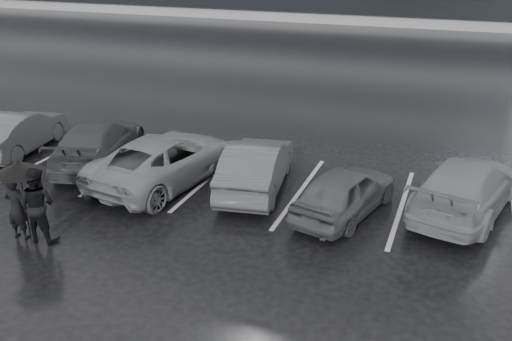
{
  "coord_description": "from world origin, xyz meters",
  "views": [
    {
      "loc": [
        4.58,
        -11.62,
        6.62
      ],
      "look_at": [
        -0.16,
        1.0,
        1.1
      ],
      "focal_mm": 40.0,
      "sensor_mm": 36.0,
      "label": 1
    }
  ],
  "objects_px": {
    "pedestrian_right": "(37,205)",
    "car_main": "(345,192)",
    "car_east": "(467,186)",
    "car_west_a": "(256,166)",
    "car_west_d": "(19,131)",
    "car_west_c": "(98,142)",
    "car_west_b": "(165,159)",
    "pedestrian_left": "(17,208)"
  },
  "relations": [
    {
      "from": "car_main",
      "to": "car_west_b",
      "type": "distance_m",
      "value": 5.31
    },
    {
      "from": "car_main",
      "to": "car_east",
      "type": "distance_m",
      "value": 3.16
    },
    {
      "from": "car_west_a",
      "to": "pedestrian_right",
      "type": "distance_m",
      "value": 5.86
    },
    {
      "from": "car_main",
      "to": "car_west_b",
      "type": "bearing_deg",
      "value": 11.4
    },
    {
      "from": "pedestrian_right",
      "to": "car_main",
      "type": "bearing_deg",
      "value": -153.84
    },
    {
      "from": "car_main",
      "to": "car_west_a",
      "type": "relative_size",
      "value": 0.87
    },
    {
      "from": "pedestrian_left",
      "to": "car_east",
      "type": "bearing_deg",
      "value": -154.28
    },
    {
      "from": "car_main",
      "to": "pedestrian_right",
      "type": "xyz_separation_m",
      "value": [
        -6.37,
        -3.83,
        0.28
      ]
    },
    {
      "from": "car_west_c",
      "to": "pedestrian_left",
      "type": "xyz_separation_m",
      "value": [
        1.1,
        -4.78,
        0.1
      ]
    },
    {
      "from": "car_main",
      "to": "pedestrian_left",
      "type": "xyz_separation_m",
      "value": [
        -6.91,
        -3.93,
        0.15
      ]
    },
    {
      "from": "car_east",
      "to": "pedestrian_right",
      "type": "bearing_deg",
      "value": 42.88
    },
    {
      "from": "car_west_b",
      "to": "car_east",
      "type": "xyz_separation_m",
      "value": [
        8.2,
        1.02,
        -0.01
      ]
    },
    {
      "from": "car_west_b",
      "to": "car_east",
      "type": "distance_m",
      "value": 8.26
    },
    {
      "from": "car_main",
      "to": "car_east",
      "type": "bearing_deg",
      "value": -141.83
    },
    {
      "from": "car_west_b",
      "to": "car_east",
      "type": "height_order",
      "value": "car_west_b"
    },
    {
      "from": "car_west_b",
      "to": "car_east",
      "type": "bearing_deg",
      "value": -163.33
    },
    {
      "from": "car_west_a",
      "to": "car_west_d",
      "type": "xyz_separation_m",
      "value": [
        -8.47,
        0.18,
        -0.03
      ]
    },
    {
      "from": "car_west_a",
      "to": "car_west_b",
      "type": "height_order",
      "value": "car_west_b"
    },
    {
      "from": "car_main",
      "to": "car_west_d",
      "type": "bearing_deg",
      "value": 9.65
    },
    {
      "from": "car_west_a",
      "to": "car_east",
      "type": "xyz_separation_m",
      "value": [
        5.57,
        0.57,
        -0.0
      ]
    },
    {
      "from": "car_west_a",
      "to": "car_west_b",
      "type": "bearing_deg",
      "value": 0.5
    },
    {
      "from": "car_west_c",
      "to": "car_west_b",
      "type": "bearing_deg",
      "value": 151.47
    },
    {
      "from": "pedestrian_right",
      "to": "car_west_b",
      "type": "bearing_deg",
      "value": -109.43
    },
    {
      "from": "car_west_c",
      "to": "pedestrian_left",
      "type": "relative_size",
      "value": 3.02
    },
    {
      "from": "car_west_a",
      "to": "pedestrian_right",
      "type": "height_order",
      "value": "pedestrian_right"
    },
    {
      "from": "car_west_a",
      "to": "car_west_c",
      "type": "bearing_deg",
      "value": -10.76
    },
    {
      "from": "car_west_a",
      "to": "car_east",
      "type": "height_order",
      "value": "car_west_a"
    },
    {
      "from": "car_west_a",
      "to": "car_west_c",
      "type": "height_order",
      "value": "car_west_a"
    },
    {
      "from": "car_east",
      "to": "car_west_a",
      "type": "bearing_deg",
      "value": 19.8
    },
    {
      "from": "car_west_a",
      "to": "pedestrian_right",
      "type": "xyz_separation_m",
      "value": [
        -3.69,
        -4.55,
        0.21
      ]
    },
    {
      "from": "pedestrian_left",
      "to": "pedestrian_right",
      "type": "distance_m",
      "value": 0.56
    },
    {
      "from": "car_west_d",
      "to": "pedestrian_left",
      "type": "relative_size",
      "value": 2.6
    },
    {
      "from": "car_east",
      "to": "pedestrian_right",
      "type": "relative_size",
      "value": 2.64
    },
    {
      "from": "car_main",
      "to": "pedestrian_right",
      "type": "height_order",
      "value": "pedestrian_right"
    },
    {
      "from": "car_west_d",
      "to": "car_east",
      "type": "relative_size",
      "value": 0.85
    },
    {
      "from": "car_main",
      "to": "pedestrian_right",
      "type": "distance_m",
      "value": 7.44
    },
    {
      "from": "car_west_c",
      "to": "pedestrian_left",
      "type": "bearing_deg",
      "value": 86.75
    },
    {
      "from": "car_west_b",
      "to": "pedestrian_left",
      "type": "distance_m",
      "value": 4.48
    },
    {
      "from": "pedestrian_right",
      "to": "car_west_d",
      "type": "bearing_deg",
      "value": -49.52
    },
    {
      "from": "car_west_d",
      "to": "pedestrian_right",
      "type": "relative_size",
      "value": 2.24
    },
    {
      "from": "car_west_d",
      "to": "car_east",
      "type": "xyz_separation_m",
      "value": [
        14.04,
        0.39,
        0.03
      ]
    },
    {
      "from": "pedestrian_right",
      "to": "pedestrian_left",
      "type": "bearing_deg",
      "value": 5.08
    }
  ]
}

